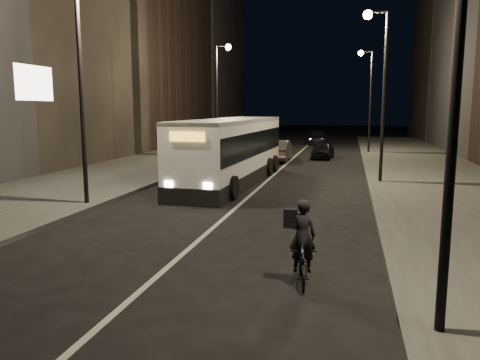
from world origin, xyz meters
The scene contains 13 objects.
ground centered at (0.00, 0.00, 0.00)m, with size 180.00×180.00×0.00m, color black.
sidewalk_right centered at (8.50, 14.00, 0.08)m, with size 7.00×70.00×0.16m, color #343432.
sidewalk_left centered at (-8.50, 14.00, 0.08)m, with size 7.00×70.00×0.16m, color #343432.
building_row_left centered at (-16.00, 28.50, 11.00)m, with size 8.00×61.00×22.00m, color black.
streetlight_right_mid centered at (5.33, 12.00, 5.36)m, with size 1.20×0.44×8.12m.
streetlight_right_far centered at (5.33, 28.00, 5.36)m, with size 1.20×0.44×8.12m.
streetlight_left_near centered at (-5.33, 4.00, 5.36)m, with size 1.20×0.44×8.12m.
streetlight_left_far centered at (-5.33, 22.00, 5.36)m, with size 1.20×0.44×8.12m.
city_bus centered at (-1.60, 10.77, 1.73)m, with size 3.14×11.93×3.19m.
cyclist_on_bicycle centered at (3.19, -2.05, 0.62)m, with size 0.80×1.69×1.86m.
car_near centered at (2.15, 23.46, 0.62)m, with size 1.47×3.64×1.24m, color black.
car_mid centered at (-0.80, 21.06, 0.74)m, with size 1.57×4.51×1.49m, color #3C3C3F.
car_far centered at (0.80, 37.45, 0.69)m, with size 1.92×4.73×1.37m, color black.
Camera 1 is at (4.08, -11.66, 3.72)m, focal length 35.00 mm.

